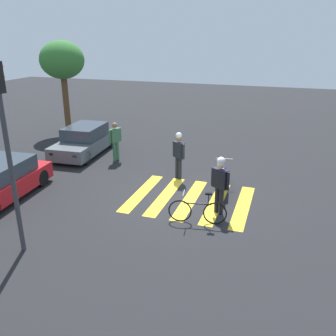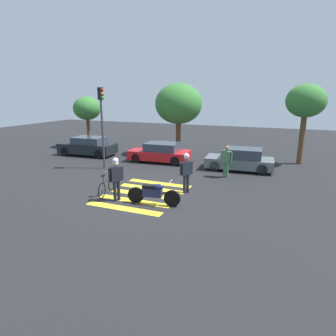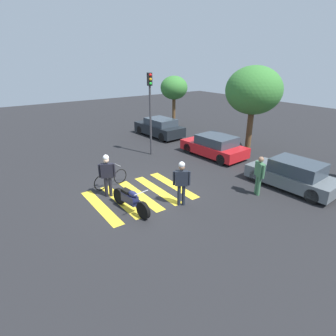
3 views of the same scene
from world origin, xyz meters
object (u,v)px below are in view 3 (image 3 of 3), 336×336
Objects in this scene: car_grey_coupe at (293,175)px; traffic_light_pole at (150,102)px; car_red_convertible at (214,146)px; leaning_bicycle at (111,179)px; officer_on_foot at (107,172)px; officer_by_motorcycle at (182,180)px; car_black_suv at (159,128)px; police_motorcycle at (130,200)px; pedestrian_bystander at (259,173)px.

traffic_light_pole reaches higher than car_grey_coupe.
car_red_convertible is 5.33m from car_grey_coupe.
leaning_bicycle is 6.99m from car_red_convertible.
officer_on_foot is at bearing -119.46° from car_grey_coupe.
officer_by_motorcycle is 0.44× the size of car_black_suv.
police_motorcycle is 7.44m from car_grey_coupe.
traffic_light_pole is (-6.10, 2.42, 2.09)m from officer_by_motorcycle.
car_black_suv is 0.88× the size of traffic_light_pole.
car_grey_coupe is (4.90, 6.73, 0.24)m from leaning_bicycle.
car_black_suv reaches higher than leaning_bicycle.
leaning_bicycle is 0.43× the size of car_grey_coupe.
car_black_suv is at bearing 140.50° from police_motorcycle.
traffic_light_pole reaches higher than leaning_bicycle.
officer_by_motorcycle is at bearing 40.51° from officer_on_foot.
pedestrian_bystander is 0.43× the size of car_grey_coupe.
officer_by_motorcycle reaches higher than police_motorcycle.
pedestrian_bystander is 0.36× the size of traffic_light_pole.
police_motorcycle is 1.29× the size of pedestrian_bystander.
car_black_suv is at bearing 150.85° from officer_by_motorcycle.
pedestrian_bystander is at bearing 70.16° from officer_by_motorcycle.
officer_by_motorcycle is 1.07× the size of pedestrian_bystander.
officer_by_motorcycle is at bearing -55.78° from car_red_convertible.
officer_on_foot is at bearing -30.35° from leaning_bicycle.
police_motorcycle is 2.13m from officer_by_motorcycle.
car_red_convertible is (-0.42, 6.98, 0.22)m from leaning_bicycle.
officer_on_foot is 0.39× the size of traffic_light_pole.
car_red_convertible is (-3.67, 5.39, -0.48)m from officer_by_motorcycle.
car_grey_coupe is (0.47, 1.86, -0.38)m from pedestrian_bystander.
car_grey_coupe is (11.12, -0.14, -0.03)m from car_black_suv.
car_red_convertible is at bearing 111.69° from police_motorcycle.
traffic_light_pole is at bearing 158.35° from officer_by_motorcycle.
car_black_suv reaches higher than car_grey_coupe.
officer_by_motorcycle is 0.39× the size of traffic_light_pole.
car_red_convertible reaches higher than police_motorcycle.
car_grey_coupe is at bearing 53.92° from leaning_bicycle.
car_black_suv is 11.12m from car_grey_coupe.
officer_by_motorcycle reaches higher than car_grey_coupe.
car_red_convertible reaches higher than leaning_bicycle.
car_red_convertible is at bearing 156.45° from pedestrian_bystander.
car_black_suv is 1.03× the size of car_red_convertible.
leaning_bicycle is 1.00× the size of pedestrian_bystander.
police_motorcycle is 5.55m from pedestrian_bystander.
police_motorcycle is 11.27m from car_black_suv.
car_black_suv is at bearing 179.29° from car_grey_coupe.
officer_on_foot reaches higher than car_red_convertible.
officer_on_foot is at bearing -46.20° from car_black_suv.
officer_on_foot is (0.83, -0.48, 0.72)m from leaning_bicycle.
police_motorcycle is 2.50m from leaning_bicycle.
leaning_bicycle is 5.66m from traffic_light_pole.
car_grey_coupe reaches higher than car_red_convertible.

